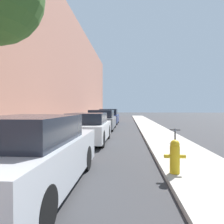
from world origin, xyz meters
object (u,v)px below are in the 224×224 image
object	(u,v)px
bicycle	(175,136)
parked_car_grey	(102,120)
parked_car_navy	(109,117)
fire_hydrant	(175,156)
parked_car_white	(88,128)
parked_car_silver	(32,155)

from	to	relation	value
bicycle	parked_car_grey	bearing A→B (deg)	132.52
parked_car_navy	fire_hydrant	bearing A→B (deg)	-79.48
parked_car_white	bicycle	distance (m)	3.91
parked_car_navy	parked_car_grey	bearing A→B (deg)	-90.10
parked_car_grey	parked_car_silver	bearing A→B (deg)	-89.57
parked_car_white	parked_car_grey	size ratio (longest dim) A/B	0.90
parked_car_grey	bicycle	bearing A→B (deg)	-59.64
parked_car_silver	parked_car_grey	xyz separation A→B (m)	(-0.09, 11.46, 0.00)
parked_car_navy	bicycle	distance (m)	12.83
parked_car_silver	bicycle	size ratio (longest dim) A/B	2.98
parked_car_white	parked_car_grey	world-z (taller)	parked_car_grey
parked_car_silver	parked_car_white	world-z (taller)	parked_car_silver
parked_car_white	parked_car_navy	bearing A→B (deg)	90.34
parked_car_silver	fire_hydrant	world-z (taller)	parked_car_silver
parked_car_silver	parked_car_white	distance (m)	5.64
parked_car_grey	parked_car_navy	distance (m)	5.59
parked_car_navy	bicycle	bearing A→B (deg)	-72.39
bicycle	parked_car_silver	bearing A→B (deg)	-116.14
parked_car_white	fire_hydrant	xyz separation A→B (m)	(2.93, -4.73, -0.15)
parked_car_grey	fire_hydrant	distance (m)	10.97
parked_car_navy	parked_car_white	bearing A→B (deg)	-89.66
bicycle	fire_hydrant	bearing A→B (deg)	-90.62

